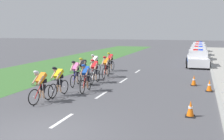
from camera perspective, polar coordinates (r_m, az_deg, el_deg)
ground_plane at (r=8.63m, az=-16.08°, el=-13.92°), size 160.00×160.00×0.00m
kerb_edge at (r=20.74m, az=21.34°, el=-0.68°), size 0.16×60.00×0.13m
grass_verge at (r=24.27m, az=-12.55°, el=0.89°), size 7.00×60.00×0.01m
lane_markings_centre at (r=13.25m, az=-2.32°, el=-5.51°), size 0.14×17.60×0.01m
cyclist_lead at (r=12.14m, az=-15.52°, el=-3.37°), size 0.45×1.72×1.56m
cyclist_second at (r=13.11m, az=-11.86°, el=-2.34°), size 0.44×1.72×1.56m
cyclist_third at (r=13.85m, az=-5.88°, el=-1.60°), size 0.44×1.72×1.56m
cyclist_fourth at (r=15.38m, az=-8.13°, el=-0.59°), size 0.45×1.72×1.56m
cyclist_fifth at (r=16.02m, az=-3.93°, el=-0.14°), size 0.42×1.72×1.56m
cyclist_sixth at (r=16.93m, az=-6.49°, el=0.31°), size 0.42×1.72×1.56m
cyclist_seventh at (r=17.87m, az=-1.37°, el=0.82°), size 0.43×1.72×1.56m
cyclist_eighth at (r=19.17m, az=-3.86°, el=1.35°), size 0.46×1.72×1.56m
cyclist_ninth at (r=20.63m, az=-0.41°, el=1.91°), size 0.43×1.72×1.56m
police_car_nearest at (r=24.61m, az=18.45°, el=2.34°), size 2.20×4.50×1.59m
police_car_second at (r=29.65m, az=18.58°, el=3.37°), size 2.14×4.47×1.59m
police_car_third at (r=34.60m, az=18.67°, el=4.10°), size 2.24×4.52×1.59m
police_car_furthest at (r=40.45m, az=18.75°, el=4.72°), size 2.26×4.53×1.59m
traffic_cone_near at (r=14.85m, az=20.81°, el=-3.29°), size 0.36×0.36×0.64m
traffic_cone_mid at (r=16.10m, az=17.73°, el=-2.22°), size 0.36×0.36×0.64m
traffic_cone_far at (r=10.37m, az=17.02°, el=-8.24°), size 0.36×0.36×0.64m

